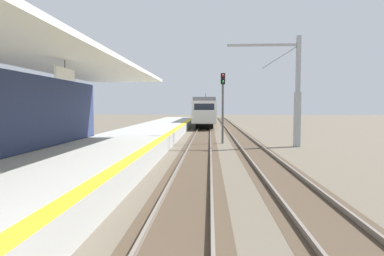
% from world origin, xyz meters
% --- Properties ---
extents(station_platform, '(5.00, 80.00, 0.91)m').
position_xyz_m(station_platform, '(-2.50, 16.00, 0.45)').
color(station_platform, '#A8A8A3').
rests_on(station_platform, ground).
extents(track_pair_nearest_platform, '(2.34, 120.00, 0.16)m').
position_xyz_m(track_pair_nearest_platform, '(1.90, 20.00, 0.05)').
color(track_pair_nearest_platform, '#4C3D2D').
rests_on(track_pair_nearest_platform, ground).
extents(track_pair_middle, '(2.34, 120.00, 0.16)m').
position_xyz_m(track_pair_middle, '(5.30, 20.00, 0.05)').
color(track_pair_middle, '#4C3D2D').
rests_on(track_pair_middle, ground).
extents(approaching_train, '(2.93, 19.60, 4.76)m').
position_xyz_m(approaching_train, '(1.90, 44.76, 2.18)').
color(approaching_train, silver).
rests_on(approaching_train, ground).
extents(rail_signal_post, '(0.32, 0.34, 5.20)m').
position_xyz_m(rail_signal_post, '(3.51, 22.40, 3.19)').
color(rail_signal_post, '#4C4C4C').
rests_on(rail_signal_post, ground).
extents(catenary_pylon_far_side, '(5.00, 0.40, 7.50)m').
position_xyz_m(catenary_pylon_far_side, '(8.21, 20.59, 3.60)').
color(catenary_pylon_far_side, '#9EA3A8').
rests_on(catenary_pylon_far_side, ground).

